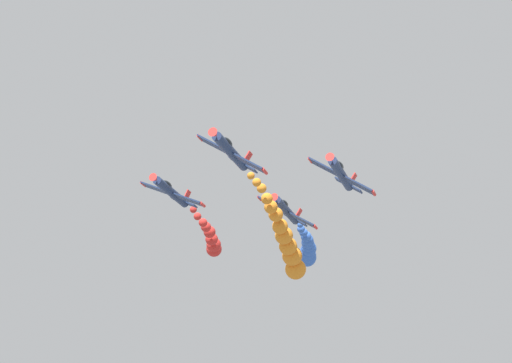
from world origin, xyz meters
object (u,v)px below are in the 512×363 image
(airplane_lead, at_px, (231,151))
(airplane_left_inner, at_px, (341,174))
(airplane_right_inner, at_px, (171,192))
(airplane_left_outer, at_px, (286,210))

(airplane_lead, relative_size, airplane_left_inner, 1.00)
(airplane_right_inner, bearing_deg, airplane_left_outer, -138.64)
(airplane_left_inner, xyz_separation_m, airplane_right_inner, (22.29, -0.35, 0.39))
(airplane_right_inner, relative_size, airplane_left_outer, 1.00)
(airplane_left_inner, relative_size, airplane_left_outer, 1.00)
(airplane_left_inner, height_order, airplane_right_inner, airplane_left_inner)
(airplane_left_inner, relative_size, airplane_right_inner, 1.00)
(airplane_left_outer, bearing_deg, airplane_right_inner, 41.36)
(airplane_left_inner, height_order, airplane_left_outer, airplane_left_inner)
(airplane_right_inner, xyz_separation_m, airplane_left_outer, (-12.21, -10.75, -0.27))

